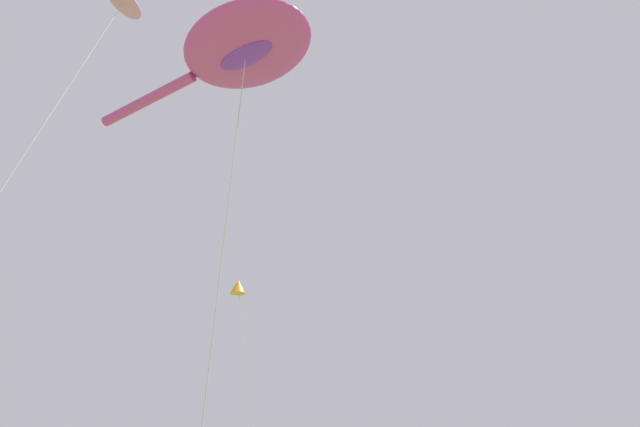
% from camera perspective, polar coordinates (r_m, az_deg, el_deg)
% --- Properties ---
extents(big_show_kite, '(3.63, 7.89, 17.38)m').
position_cam_1_polar(big_show_kite, '(20.85, -6.31, 13.28)').
color(big_show_kite, '#CC3899').
rests_on(big_show_kite, ground).
extents(small_kite_diamond_red, '(3.85, 1.01, 15.71)m').
position_cam_1_polar(small_kite_diamond_red, '(18.45, -15.89, 16.05)').
color(small_kite_diamond_red, pink).
rests_on(small_kite_diamond_red, ground).
extents(small_kite_triangle_green, '(3.11, 1.82, 16.99)m').
position_cam_1_polar(small_kite_triangle_green, '(31.31, -6.68, -6.13)').
color(small_kite_triangle_green, orange).
rests_on(small_kite_triangle_green, ground).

